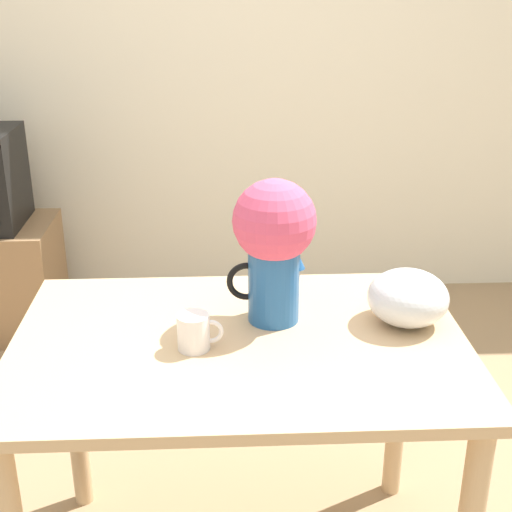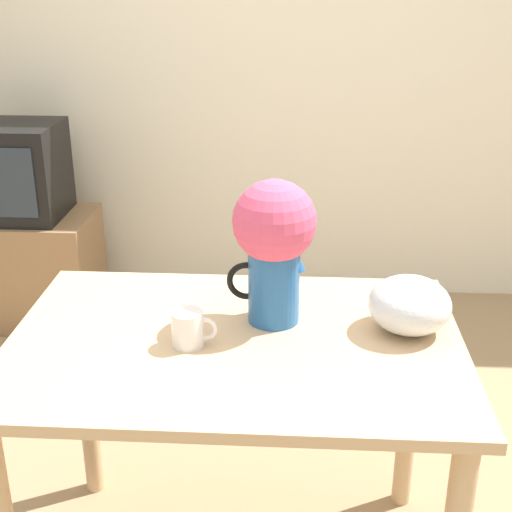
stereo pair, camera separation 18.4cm
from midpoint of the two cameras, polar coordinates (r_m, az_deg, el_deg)
wall_back at (r=3.64m, az=-4.12°, el=16.46°), size 8.00×0.05×2.60m
table at (r=1.89m, az=-4.12°, el=-10.08°), size 1.16×0.79×0.79m
flower_vase at (r=1.82m, az=-1.43°, el=1.38°), size 0.23×0.22×0.39m
coffee_mug at (r=1.77m, az=-7.91°, el=-6.11°), size 0.11×0.08×0.09m
white_bowl at (r=1.89m, az=9.36°, el=-3.37°), size 0.21×0.21×0.15m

